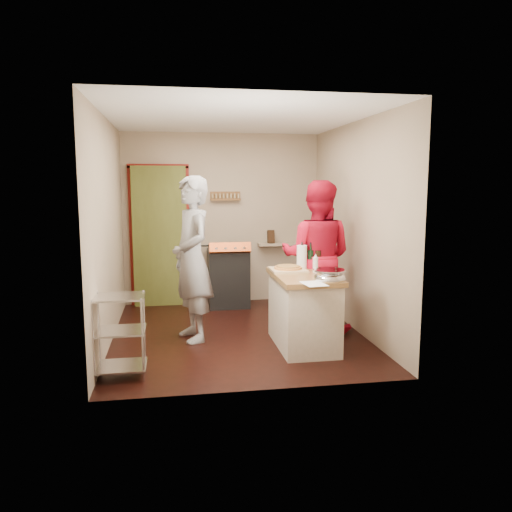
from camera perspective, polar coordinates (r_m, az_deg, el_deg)
The scene contains 10 objects.
floor at distance 6.26m, azimuth -2.16°, elevation -8.80°, with size 3.50×3.50×0.00m, color black.
back_wall at distance 7.75m, azimuth -8.62°, elevation 2.93°, with size 3.00×0.44×2.60m.
left_wall at distance 6.01m, azimuth -16.59°, elevation 2.80°, with size 0.04×3.50×2.60m, color tan.
right_wall at distance 6.38m, azimuth 11.29°, elevation 3.27°, with size 0.04×3.50×2.60m, color tan.
ceiling at distance 6.04m, azimuth -2.30°, elevation 15.62°, with size 3.00×3.50×0.02m, color white.
stove at distance 7.53m, azimuth -3.21°, elevation -2.38°, with size 0.60×0.63×1.00m.
wire_shelving at distance 4.96m, azimuth -15.31°, elevation -8.37°, with size 0.48×0.40×0.80m.
island at distance 5.69m, azimuth 5.49°, elevation -5.90°, with size 0.68×1.27×1.14m.
person_stripe at distance 5.87m, azimuth -7.32°, elevation -0.35°, with size 0.70×0.46×1.93m, color #B0AFB4.
person_red at distance 6.24m, azimuth 6.95°, elevation -0.06°, with size 0.91×0.71×1.88m, color #B30B24.
Camera 1 is at (-0.76, -5.94, 1.83)m, focal length 35.00 mm.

